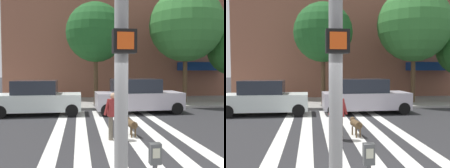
# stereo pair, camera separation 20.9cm
# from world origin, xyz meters

# --- Properties ---
(ground_plane) EXTENTS (160.00, 160.00, 0.00)m
(ground_plane) POSITION_xyz_m (0.00, 5.76, 0.00)
(ground_plane) COLOR #2B2B2D
(sidewalk_far) EXTENTS (80.00, 6.00, 0.15)m
(sidewalk_far) POSITION_xyz_m (0.00, 14.51, 0.07)
(sidewalk_far) COLOR #9A9893
(sidewalk_far) RESTS_ON ground_plane
(crosswalk_stripes) EXTENTS (4.95, 10.91, 0.01)m
(crosswalk_stripes) POSITION_xyz_m (0.04, 5.76, 0.00)
(crosswalk_stripes) COLOR silver
(crosswalk_stripes) RESTS_ON ground_plane
(parked_car_behind_first) EXTENTS (4.51, 1.90, 1.86)m
(parked_car_behind_first) POSITION_xyz_m (-3.58, 10.29, 0.89)
(parked_car_behind_first) COLOR silver
(parked_car_behind_first) RESTS_ON ground_plane
(parked_car_third_in_line) EXTENTS (4.87, 2.12, 1.93)m
(parked_car_third_in_line) POSITION_xyz_m (1.91, 10.29, 0.93)
(parked_car_third_in_line) COLOR #BCB5C2
(parked_car_third_in_line) RESTS_ON ground_plane
(street_tree_nearest) EXTENTS (3.97, 3.97, 6.78)m
(street_tree_nearest) POSITION_xyz_m (-0.26, 13.35, 4.93)
(street_tree_nearest) COLOR #4C3823
(street_tree_nearest) RESTS_ON sidewalk_far
(street_tree_middle) EXTENTS (5.11, 5.11, 7.98)m
(street_tree_middle) POSITION_xyz_m (6.07, 13.40, 5.57)
(street_tree_middle) COLOR #4C3823
(street_tree_middle) RESTS_ON sidewalk_far
(pedestrian_dog_walker) EXTENTS (0.71, 0.31, 1.64)m
(pedestrian_dog_walker) POSITION_xyz_m (-0.21, 4.92, 0.93)
(pedestrian_dog_walker) COLOR #6B6051
(pedestrian_dog_walker) RESTS_ON ground_plane
(dog_on_leash) EXTENTS (0.37, 0.99, 0.65)m
(dog_on_leash) POSITION_xyz_m (0.49, 5.37, 0.44)
(dog_on_leash) COLOR brown
(dog_on_leash) RESTS_ON ground_plane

